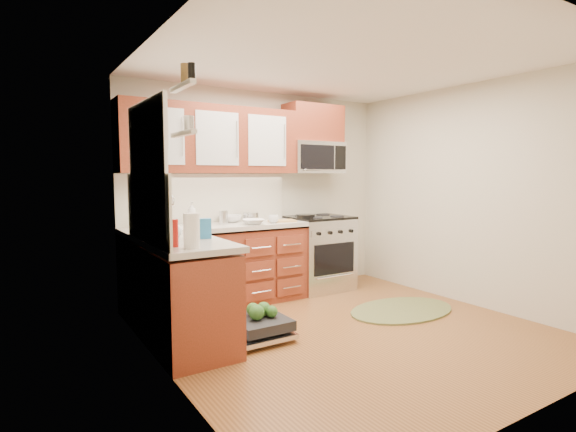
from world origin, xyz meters
TOP-DOWN VIEW (x-y plane):
  - floor at (0.00, 0.00)m, footprint 3.50×3.50m
  - ceiling at (0.00, 0.00)m, footprint 3.50×3.50m
  - wall_back at (0.00, 1.75)m, footprint 3.50×0.04m
  - wall_front at (0.00, -1.75)m, footprint 3.50×0.04m
  - wall_left at (-1.75, 0.00)m, footprint 0.04×3.50m
  - wall_right at (1.75, 0.00)m, footprint 0.04×3.50m
  - base_cabinet_back at (-0.73, 1.45)m, footprint 2.05×0.60m
  - base_cabinet_left at (-1.45, 0.52)m, footprint 0.60×1.25m
  - countertop_back at (-0.72, 1.44)m, footprint 2.07×0.64m
  - countertop_left at (-1.44, 0.53)m, footprint 0.64×1.27m
  - backsplash_back at (-0.73, 1.74)m, footprint 2.05×0.02m
  - backsplash_left at (-1.74, 0.52)m, footprint 0.02×1.25m
  - upper_cabinets at (-0.73, 1.57)m, footprint 2.05×0.35m
  - cabinet_over_mw at (0.68, 1.57)m, footprint 0.76×0.35m
  - range at (0.68, 1.43)m, footprint 0.76×0.64m
  - microwave at (0.68, 1.55)m, footprint 0.76×0.38m
  - sink at (-1.25, 1.42)m, footprint 0.62×0.50m
  - dishwasher at (-0.86, 0.30)m, footprint 0.70×0.60m
  - window at (-1.74, 0.50)m, footprint 0.03×1.05m
  - window_blind at (-1.71, 0.50)m, footprint 0.02×0.96m
  - shelf_upper at (-1.72, -0.35)m, footprint 0.04×0.40m
  - shelf_lower at (-1.72, -0.35)m, footprint 0.04×0.40m
  - rug at (0.89, 0.18)m, footprint 1.38×1.01m
  - skillet at (0.40, 1.34)m, footprint 0.26×0.26m
  - stock_pot at (-0.25, 1.54)m, footprint 0.22×0.22m
  - cutting_board at (0.05, 1.32)m, footprint 0.34×0.25m
  - canister at (-0.66, 1.42)m, footprint 0.12×0.12m
  - paper_towel_roll at (-1.53, 0.06)m, footprint 0.16×0.16m
  - mustard_bottle at (-1.55, 0.68)m, footprint 0.08×0.08m
  - red_bottle at (-1.62, 0.18)m, footprint 0.07×0.07m
  - wooden_box at (-1.58, 0.66)m, footprint 0.17×0.14m
  - blue_carton at (-1.25, 0.50)m, footprint 0.12×0.09m
  - bowl_a at (-0.37, 1.25)m, footprint 0.31×0.31m
  - bowl_b at (-0.49, 1.60)m, footprint 0.29×0.29m
  - cup at (-0.11, 1.25)m, footprint 0.15×0.15m
  - soap_bottle_a at (-1.00, 1.50)m, footprint 0.12×0.12m
  - soap_bottle_b at (-1.62, 1.05)m, footprint 0.12×0.12m
  - soap_bottle_c at (-1.45, 0.71)m, footprint 0.15×0.15m

SIDE VIEW (x-z plane):
  - floor at x=0.00m, z-range 0.00..0.00m
  - rug at x=0.89m, z-range 0.00..0.02m
  - dishwasher at x=-0.86m, z-range 0.00..0.20m
  - base_cabinet_back at x=-0.73m, z-range 0.00..0.85m
  - base_cabinet_left at x=-1.45m, z-range 0.00..0.85m
  - range at x=0.68m, z-range 0.00..0.95m
  - sink at x=-1.25m, z-range 0.67..0.93m
  - countertop_back at x=-0.72m, z-range 0.88..0.93m
  - countertop_left at x=-1.44m, z-range 0.88..0.93m
  - cutting_board at x=0.05m, z-range 0.93..0.95m
  - bowl_a at x=-0.37m, z-range 0.93..0.99m
  - bowl_b at x=-0.49m, z-range 0.93..1.01m
  - cup at x=-0.11m, z-range 0.93..1.02m
  - skillet at x=0.40m, z-range 0.95..0.99m
  - stock_pot at x=-0.25m, z-range 0.93..1.03m
  - wooden_box at x=-1.58m, z-range 0.93..1.07m
  - canister at x=-0.66m, z-range 0.93..1.08m
  - soap_bottle_c at x=-1.45m, z-range 0.92..1.09m
  - blue_carton at x=-1.25m, z-range 0.93..1.10m
  - soap_bottle_b at x=-1.62m, z-range 0.93..1.13m
  - mustard_bottle at x=-1.55m, z-range 0.93..1.14m
  - red_bottle at x=-1.62m, z-range 0.93..1.14m
  - soap_bottle_a at x=-1.00m, z-range 0.93..1.19m
  - paper_towel_roll at x=-1.53m, z-range 0.93..1.19m
  - backsplash_back at x=-0.73m, z-range 0.93..1.49m
  - backsplash_left at x=-1.74m, z-range 0.93..1.49m
  - wall_back at x=0.00m, z-range 0.00..2.50m
  - wall_front at x=0.00m, z-range 0.00..2.50m
  - wall_left at x=-1.75m, z-range 0.00..2.50m
  - wall_right at x=1.75m, z-range 0.00..2.50m
  - window at x=-1.74m, z-range 1.02..2.08m
  - microwave at x=0.68m, z-range 1.50..1.90m
  - shelf_lower at x=-1.72m, z-range 1.74..1.76m
  - upper_cabinets at x=-0.73m, z-range 1.50..2.25m
  - window_blind at x=-1.71m, z-range 1.68..2.08m
  - shelf_upper at x=-1.72m, z-range 2.03..2.06m
  - cabinet_over_mw at x=0.68m, z-range 1.90..2.37m
  - ceiling at x=0.00m, z-range 2.50..2.50m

